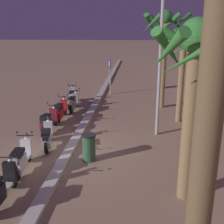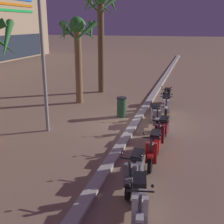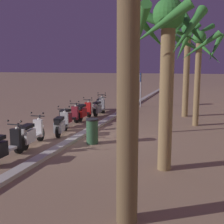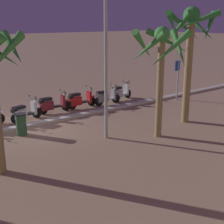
{
  "view_description": "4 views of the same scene",
  "coord_description": "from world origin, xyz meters",
  "views": [
    {
      "loc": [
        9.3,
        2.37,
        4.38
      ],
      "look_at": [
        -2.22,
        1.35,
        0.88
      ],
      "focal_mm": 44.47,
      "sensor_mm": 36.0,
      "label": 1
    },
    {
      "loc": [
        -12.2,
        -2.39,
        4.25
      ],
      "look_at": [
        -2.69,
        0.33,
        1.26
      ],
      "focal_mm": 46.71,
      "sensor_mm": 36.0,
      "label": 2
    },
    {
      "loc": [
        10.32,
        4.59,
        2.89
      ],
      "look_at": [
        -1.62,
        0.88,
        0.85
      ],
      "focal_mm": 45.26,
      "sensor_mm": 36.0,
      "label": 3
    },
    {
      "loc": [
        5.36,
        13.34,
        4.74
      ],
      "look_at": [
        -1.87,
        3.86,
        1.27
      ],
      "focal_mm": 50.75,
      "sensor_mm": 36.0,
      "label": 4
    }
  ],
  "objects": [
    {
      "name": "ground_plane",
      "position": [
        0.0,
        0.0,
        0.0
      ],
      "size": [
        200.0,
        200.0,
        0.0
      ],
      "primitive_type": "plane",
      "color": "#93755B"
    },
    {
      "name": "curb_strip",
      "position": [
        0.0,
        -0.03,
        0.06
      ],
      "size": [
        60.0,
        0.36,
        0.12
      ],
      "primitive_type": "cube",
      "color": "#BCB7AD",
      "rests_on": "ground"
    },
    {
      "name": "scooter_silver_mid_front",
      "position": [
        -6.52,
        -1.41,
        0.46
      ],
      "size": [
        1.76,
        0.66,
        1.17
      ],
      "color": "black",
      "rests_on": "ground"
    },
    {
      "name": "scooter_grey_gap_after_mid",
      "position": [
        -5.16,
        -1.05,
        0.45
      ],
      "size": [
        1.73,
        0.56,
        1.17
      ],
      "color": "black",
      "rests_on": "ground"
    },
    {
      "name": "scooter_red_mid_rear",
      "position": [
        -3.56,
        -1.32,
        0.47
      ],
      "size": [
        1.83,
        0.56,
        1.17
      ],
      "color": "black",
      "rests_on": "ground"
    },
    {
      "name": "scooter_maroon_far_back",
      "position": [
        -1.89,
        -1.4,
        0.46
      ],
      "size": [
        1.86,
        0.56,
        1.17
      ],
      "color": "black",
      "rests_on": "ground"
    },
    {
      "name": "scooter_silver_tail_end",
      "position": [
        -0.17,
        -0.92,
        0.44
      ],
      "size": [
        1.72,
        0.68,
        1.17
      ],
      "color": "black",
      "rests_on": "ground"
    },
    {
      "name": "crossing_sign",
      "position": [
        -9.39,
        0.59,
        1.5
      ],
      "size": [
        0.59,
        0.18,
        2.4
      ],
      "color": "#939399",
      "rests_on": "ground"
    },
    {
      "name": "palm_tree_far_corner",
      "position": [
        -6.32,
        3.82,
        4.0
      ],
      "size": [
        2.6,
        2.77,
        5.33
      ],
      "color": "olive",
      "rests_on": "ground"
    },
    {
      "name": "palm_tree_mid_walkway",
      "position": [
        -3.86,
        4.47,
        3.42
      ],
      "size": [
        2.51,
        2.45,
        4.52
      ],
      "color": "olive",
      "rests_on": "ground"
    },
    {
      "name": "litter_bin",
      "position": [
        0.68,
        0.82,
        0.48
      ],
      "size": [
        0.48,
        0.48,
        0.95
      ],
      "color": "#2D5638",
      "rests_on": "ground"
    },
    {
      "name": "street_lamp",
      "position": [
        -2.0,
        3.3,
        4.5
      ],
      "size": [
        0.36,
        0.36,
        7.49
      ],
      "color": "#939399",
      "rests_on": "ground"
    }
  ]
}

